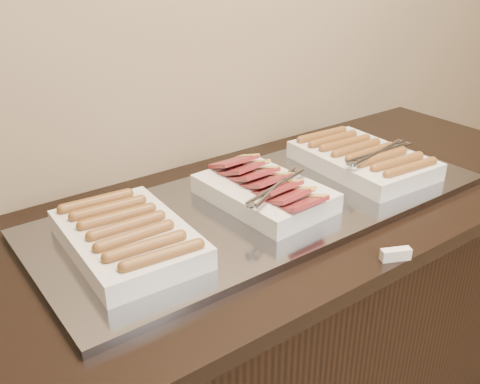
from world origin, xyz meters
The scene contains 6 objects.
counter centered at (0.00, 2.13, 0.45)m, with size 2.06×0.76×0.90m.
warming_tray centered at (0.02, 2.13, 0.91)m, with size 1.20×0.50×0.02m, color gray.
dish_left centered at (-0.37, 2.13, 0.95)m, with size 0.25×0.37×0.07m.
dish_center centered at (0.01, 2.13, 0.95)m, with size 0.27×0.35×0.09m.
dish_right centered at (0.38, 2.13, 0.95)m, with size 0.28×0.40×0.08m.
label_holder centered at (0.09, 1.77, 0.91)m, with size 0.07×0.02×0.03m, color silver.
Camera 1 is at (-0.77, 1.18, 1.55)m, focal length 40.00 mm.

